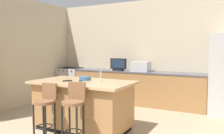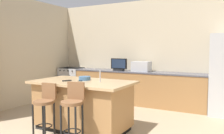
{
  "view_description": "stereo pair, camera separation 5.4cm",
  "coord_description": "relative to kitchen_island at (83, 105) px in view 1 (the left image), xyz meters",
  "views": [
    {
      "loc": [
        2.35,
        -1.44,
        1.54
      ],
      "look_at": [
        -0.06,
        3.11,
        1.14
      ],
      "focal_mm": 37.46,
      "sensor_mm": 36.0,
      "label": 1
    },
    {
      "loc": [
        2.39,
        -1.42,
        1.54
      ],
      "look_at": [
        -0.06,
        3.11,
        1.14
      ],
      "focal_mm": 37.46,
      "sensor_mm": 36.0,
      "label": 2
    }
  ],
  "objects": [
    {
      "name": "tv_monitor",
      "position": [
        -0.42,
        2.37,
        0.6
      ],
      "size": [
        0.49,
        0.16,
        0.35
      ],
      "color": "black",
      "rests_on": "counter_back"
    },
    {
      "name": "wall_left",
      "position": [
        -2.62,
        0.31,
        0.98
      ],
      "size": [
        0.12,
        5.38,
        2.92
      ],
      "primitive_type": "cube",
      "color": "beige",
      "rests_on": "ground_plane"
    },
    {
      "name": "kitchen_island",
      "position": [
        0.0,
        0.0,
        0.0
      ],
      "size": [
        1.9,
        1.06,
        0.93
      ],
      "color": "black",
      "rests_on": "ground_plane"
    },
    {
      "name": "sink_faucet_back",
      "position": [
        0.07,
        2.52,
        0.56
      ],
      "size": [
        0.02,
        0.02,
        0.24
      ],
      "primitive_type": "cylinder",
      "color": "#B2B2B7",
      "rests_on": "counter_back"
    },
    {
      "name": "sink_faucet_island",
      "position": [
        0.39,
        0.0,
        0.57
      ],
      "size": [
        0.02,
        0.02,
        0.22
      ],
      "primitive_type": "cylinder",
      "color": "#B2B2B7",
      "rests_on": "kitchen_island"
    },
    {
      "name": "cell_phone",
      "position": [
        -0.04,
        0.01,
        0.46
      ],
      "size": [
        0.11,
        0.16,
        0.01
      ],
      "primitive_type": "cube",
      "rotation": [
        0.0,
        0.0,
        0.31
      ],
      "color": "black",
      "rests_on": "kitchen_island"
    },
    {
      "name": "fruit_bowl",
      "position": [
        -0.04,
        0.12,
        0.49
      ],
      "size": [
        0.23,
        0.23,
        0.07
      ],
      "primitive_type": "cylinder",
      "color": "#3F668C",
      "rests_on": "kitchen_island"
    },
    {
      "name": "range_oven",
      "position": [
        -2.14,
        2.42,
        -0.01
      ],
      "size": [
        0.73,
        0.63,
        0.94
      ],
      "color": "#B7BABF",
      "rests_on": "ground_plane"
    },
    {
      "name": "bar_stool_left",
      "position": [
        -0.28,
        -0.7,
        0.09
      ],
      "size": [
        0.34,
        0.35,
        0.95
      ],
      "rotation": [
        0.0,
        0.0,
        0.08
      ],
      "color": "brown",
      "rests_on": "ground_plane"
    },
    {
      "name": "microwave",
      "position": [
        0.24,
        2.42,
        0.58
      ],
      "size": [
        0.48,
        0.36,
        0.27
      ],
      "primitive_type": "cube",
      "color": "#B7BABF",
      "rests_on": "counter_back"
    },
    {
      "name": "counter_back",
      "position": [
        0.12,
        2.42,
        -0.02
      ],
      "size": [
        3.78,
        0.62,
        0.92
      ],
      "color": "#9E7042",
      "rests_on": "ground_plane"
    },
    {
      "name": "bar_stool_right",
      "position": [
        0.34,
        -0.73,
        0.14
      ],
      "size": [
        0.34,
        0.36,
        1.02
      ],
      "rotation": [
        0.0,
        0.0,
        0.19
      ],
      "color": "brown",
      "rests_on": "ground_plane"
    },
    {
      "name": "wall_back",
      "position": [
        0.19,
        2.8,
        0.98
      ],
      "size": [
        6.01,
        0.12,
        2.92
      ],
      "primitive_type": "cube",
      "color": "beige",
      "rests_on": "ground_plane"
    },
    {
      "name": "tv_remote",
      "position": [
        -0.25,
        -0.15,
        0.47
      ],
      "size": [
        0.13,
        0.17,
        0.02
      ],
      "primitive_type": "cube",
      "rotation": [
        0.0,
        0.0,
        -0.57
      ],
      "color": "black",
      "rests_on": "kitchen_island"
    }
  ]
}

